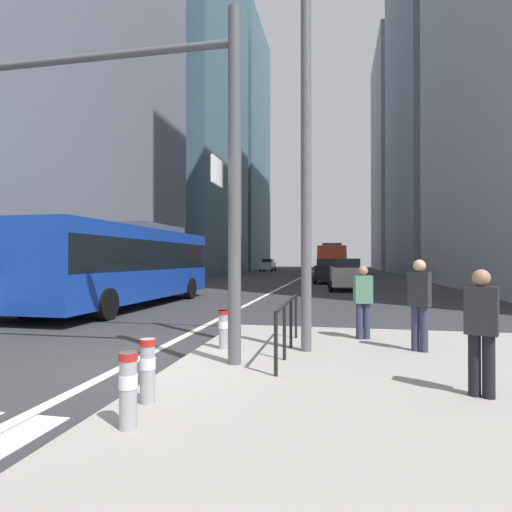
{
  "coord_description": "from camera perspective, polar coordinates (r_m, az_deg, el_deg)",
  "views": [
    {
      "loc": [
        3.71,
        -6.87,
        1.9
      ],
      "look_at": [
        -3.06,
        27.62,
        2.17
      ],
      "focal_mm": 29.25,
      "sensor_mm": 36.0,
      "label": 1
    }
  ],
  "objects": [
    {
      "name": "office_tower_right_far",
      "position": [
        87.31,
        20.05,
        12.43
      ],
      "size": [
        12.08,
        22.23,
        42.61
      ],
      "primitive_type": "cube",
      "color": "gray",
      "rests_on": "ground"
    },
    {
      "name": "office_tower_right_mid",
      "position": [
        63.53,
        24.23,
        23.35
      ],
      "size": [
        11.61,
        25.17,
        54.97
      ],
      "primitive_type": "cube",
      "color": "slate",
      "rests_on": "ground"
    },
    {
      "name": "traffic_signal_gantry",
      "position": [
        8.14,
        -18.96,
        15.5
      ],
      "size": [
        6.62,
        0.65,
        6.0
      ],
      "color": "#515156",
      "rests_on": "median_island"
    },
    {
      "name": "lane_centre_line",
      "position": [
        37.1,
        5.35,
        -3.37
      ],
      "size": [
        0.2,
        80.0,
        0.01
      ],
      "primitive_type": "cube",
      "color": "beige",
      "rests_on": "ground"
    },
    {
      "name": "pedestrian_walking",
      "position": [
        6.1,
        28.45,
        -8.47
      ],
      "size": [
        0.44,
        0.37,
        1.62
      ],
      "color": "black",
      "rests_on": "median_island"
    },
    {
      "name": "street_lamp_post",
      "position": [
        8.71,
        6.85,
        22.41
      ],
      "size": [
        5.5,
        0.32,
        8.0
      ],
      "color": "#56565B",
      "rests_on": "median_island"
    },
    {
      "name": "pedestrian_waiting",
      "position": [
        8.55,
        21.46,
        -5.64
      ],
      "size": [
        0.45,
        0.39,
        1.75
      ],
      "color": "#2D334C",
      "rests_on": "median_island"
    },
    {
      "name": "car_receding_near",
      "position": [
        33.28,
        9.66,
        -2.0
      ],
      "size": [
        2.07,
        4.17,
        1.94
      ],
      "color": "black",
      "rests_on": "ground"
    },
    {
      "name": "city_bus_red_distant",
      "position": [
        62.88,
        11.06,
        -0.49
      ],
      "size": [
        2.76,
        10.86,
        3.4
      ],
      "color": "red",
      "rests_on": "ground"
    },
    {
      "name": "car_receding_far",
      "position": [
        25.88,
        12.15,
        -2.45
      ],
      "size": [
        2.21,
        4.26,
        1.94
      ],
      "color": "#B2A899",
      "rests_on": "ground"
    },
    {
      "name": "bollard_right",
      "position": [
        5.41,
        -14.6,
        -14.49
      ],
      "size": [
        0.2,
        0.2,
        0.78
      ],
      "color": "#99999E",
      "rests_on": "median_island"
    },
    {
      "name": "bollard_back",
      "position": [
        8.29,
        -4.49,
        -9.68
      ],
      "size": [
        0.2,
        0.2,
        0.75
      ],
      "color": "#99999E",
      "rests_on": "median_island"
    },
    {
      "name": "bollard_left",
      "position": [
        4.7,
        -17.08,
        -16.62
      ],
      "size": [
        0.2,
        0.2,
        0.79
      ],
      "color": "#99999E",
      "rests_on": "median_island"
    },
    {
      "name": "median_island",
      "position": [
        6.4,
        28.12,
        -16.98
      ],
      "size": [
        9.0,
        10.0,
        0.15
      ],
      "primitive_type": "cube",
      "color": "gray",
      "rests_on": "ground"
    },
    {
      "name": "ground_plane",
      "position": [
        27.19,
        3.24,
        -4.45
      ],
      "size": [
        160.0,
        160.0,
        0.0
      ],
      "primitive_type": "plane",
      "color": "#303033"
    },
    {
      "name": "city_bus_red_receding",
      "position": [
        42.5,
        10.4,
        -0.52
      ],
      "size": [
        2.73,
        11.61,
        3.4
      ],
      "color": "red",
      "rests_on": "ground"
    },
    {
      "name": "office_tower_left_far",
      "position": [
        82.64,
        -3.18,
        14.45
      ],
      "size": [
        11.38,
        19.92,
        46.25
      ],
      "primitive_type": "cube",
      "color": "slate",
      "rests_on": "ground"
    },
    {
      "name": "city_bus_blue_oncoming",
      "position": [
        17.5,
        -16.86,
        -0.64
      ],
      "size": [
        2.83,
        11.24,
        3.4
      ],
      "color": "#14389E",
      "rests_on": "ground"
    },
    {
      "name": "office_tower_left_mid",
      "position": [
        60.07,
        -9.02,
        17.26
      ],
      "size": [
        11.47,
        21.85,
        40.32
      ],
      "primitive_type": "cube",
      "color": "slate",
      "rests_on": "ground"
    },
    {
      "name": "pedestrian_railing",
      "position": [
        7.86,
        4.38,
        -8.23
      ],
      "size": [
        0.06,
        3.13,
        0.98
      ],
      "color": "black",
      "rests_on": "median_island"
    },
    {
      "name": "pedestrian_far",
      "position": [
        9.5,
        14.42,
        -5.67
      ],
      "size": [
        0.42,
        0.31,
        1.6
      ],
      "color": "#2D334C",
      "rests_on": "median_island"
    },
    {
      "name": "car_oncoming_mid",
      "position": [
        65.46,
        1.65,
        -1.24
      ],
      "size": [
        2.11,
        4.14,
        1.94
      ],
      "color": "silver",
      "rests_on": "ground"
    }
  ]
}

